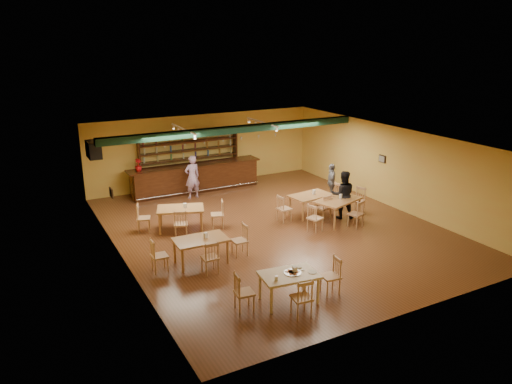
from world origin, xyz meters
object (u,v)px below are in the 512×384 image
bar_counter (196,178)px  patron_bar (192,177)px  dining_table_c (201,251)px  patron_right_a (343,195)px  dining_table_b (310,205)px  dining_table_a (181,219)px  dining_table_d (337,210)px  near_table (289,288)px

bar_counter → patron_bar: (-0.45, -0.83, 0.29)m
dining_table_c → patron_right_a: patron_right_a is taller
dining_table_b → dining_table_c: size_ratio=1.01×
dining_table_a → dining_table_d: bearing=-0.2°
near_table → bar_counter: bearing=89.1°
dining_table_a → patron_right_a: patron_right_a is taller
dining_table_b → patron_bar: patron_bar is taller
dining_table_a → dining_table_c: 2.70m
bar_counter → patron_right_a: size_ratio=3.27×
bar_counter → patron_bar: bearing=-118.7°
near_table → patron_bar: 8.64m
bar_counter → dining_table_d: 6.36m
bar_counter → dining_table_a: size_ratio=3.70×
dining_table_d → patron_right_a: patron_right_a is taller
dining_table_b → dining_table_d: bearing=-74.9°
bar_counter → patron_bar: 0.98m
dining_table_d → patron_bar: bearing=107.8°
dining_table_b → patron_right_a: patron_right_a is taller
dining_table_a → near_table: bearing=-63.1°
bar_counter → dining_table_b: bearing=-60.8°
dining_table_c → bar_counter: bearing=71.9°
bar_counter → dining_table_b: bar_counter is taller
dining_table_b → dining_table_c: 5.28m
dining_table_a → dining_table_b: (4.56, -0.80, -0.01)m
near_table → patron_bar: (0.86, 8.58, 0.50)m
dining_table_c → near_table: 3.13m
dining_table_c → dining_table_d: 5.42m
dining_table_c → patron_bar: size_ratio=0.85×
dining_table_c → patron_bar: patron_bar is taller
dining_table_a → near_table: (0.69, -5.62, -0.01)m
dining_table_c → patron_bar: bearing=73.2°
dining_table_c → patron_bar: 5.98m
dining_table_d → patron_bar: 5.91m
dining_table_d → near_table: bearing=-156.4°
dining_table_a → dining_table_d: 5.31m
bar_counter → near_table: size_ratio=4.10×
dining_table_d → bar_counter: bearing=100.2°
dining_table_a → dining_table_d: dining_table_d is taller
patron_bar → dining_table_a: bearing=55.9°
bar_counter → dining_table_c: size_ratio=3.79×
dining_table_a → patron_bar: (1.55, 2.96, 0.48)m
patron_right_a → dining_table_c: bearing=39.7°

